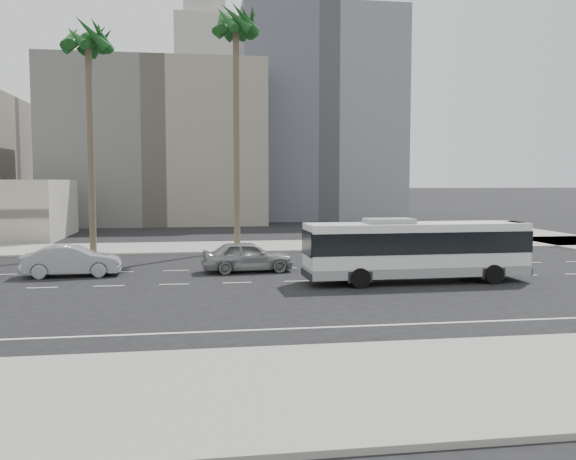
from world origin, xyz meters
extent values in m
plane|color=black|center=(0.00, 0.00, 0.00)|extent=(700.00, 700.00, 0.00)
cube|color=gray|center=(0.00, 15.50, 0.07)|extent=(120.00, 7.00, 0.15)
cube|color=gray|center=(0.00, -15.50, 0.07)|extent=(120.00, 7.00, 0.15)
cube|color=slate|center=(-12.00, 45.00, 9.00)|extent=(24.00, 18.00, 18.00)
cube|color=slate|center=(8.00, 52.00, 13.00)|extent=(20.00, 20.00, 26.00)
cube|color=beige|center=(-2.00, 250.00, 22.00)|extent=(42.00, 42.00, 44.00)
cube|color=beige|center=(-2.00, 250.00, 60.00)|extent=(26.00, 26.00, 32.00)
cube|color=#535860|center=(45.00, 230.00, 35.00)|extent=(26.00, 26.00, 70.00)
cube|color=#535860|center=(70.00, 260.00, 30.00)|extent=(22.00, 22.00, 60.00)
cube|color=silver|center=(2.65, -1.07, 1.68)|extent=(10.85, 2.57, 2.42)
cube|color=black|center=(2.65, -1.07, 2.00)|extent=(10.91, 2.63, 1.03)
cube|color=gray|center=(2.65, -1.07, 0.61)|extent=(10.87, 2.61, 0.47)
cube|color=gray|center=(1.25, -1.07, 2.98)|extent=(2.26, 1.53, 0.28)
cube|color=#262628|center=(7.77, -1.07, 2.75)|extent=(0.59, 1.69, 0.28)
cylinder|color=black|center=(6.10, -2.27, 0.47)|extent=(0.93, 0.28, 0.93)
cylinder|color=black|center=(6.10, 0.12, 0.47)|extent=(0.93, 0.28, 0.93)
cylinder|color=black|center=(-0.52, -2.27, 0.47)|extent=(0.93, 0.28, 0.93)
cylinder|color=black|center=(-0.52, 0.12, 0.47)|extent=(0.93, 0.28, 0.93)
imported|color=gray|center=(-5.16, 3.59, 0.84)|extent=(2.32, 5.06, 1.68)
imported|color=#929499|center=(-14.28, 3.42, 0.81)|extent=(1.92, 4.97, 1.61)
cylinder|color=brown|center=(-4.99, 13.82, 7.70)|extent=(0.42, 0.42, 15.39)
cylinder|color=brown|center=(-14.67, 12.84, 6.90)|extent=(0.43, 0.43, 13.80)
camera|label=1|loc=(-8.08, -29.33, 4.96)|focal=38.21mm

